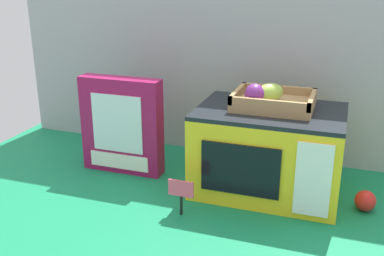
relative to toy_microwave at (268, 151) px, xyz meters
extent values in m
plane|color=#147A4C|center=(-0.17, 0.00, -0.12)|extent=(1.70, 1.70, 0.00)
cube|color=#A0A3A8|center=(-0.17, 0.26, 0.24)|extent=(1.61, 0.03, 0.73)
cube|color=yellow|center=(0.00, 0.00, -0.01)|extent=(0.41, 0.29, 0.24)
cube|color=black|center=(0.00, 0.00, 0.12)|extent=(0.41, 0.29, 0.01)
cube|color=black|center=(-0.05, -0.15, -0.01)|extent=(0.21, 0.01, 0.14)
cube|color=white|center=(0.14, -0.15, -0.01)|extent=(0.09, 0.01, 0.20)
cube|color=#A37F51|center=(0.00, 0.02, 0.14)|extent=(0.22, 0.18, 0.02)
cube|color=#A37F51|center=(0.00, -0.07, 0.16)|extent=(0.22, 0.01, 0.02)
cube|color=#A37F51|center=(0.00, 0.10, 0.16)|extent=(0.22, 0.01, 0.02)
cube|color=#A37F51|center=(-0.10, 0.02, 0.16)|extent=(0.01, 0.18, 0.02)
cube|color=#A37F51|center=(0.11, 0.02, 0.16)|extent=(0.01, 0.18, 0.02)
sphere|color=#72287F|center=(-0.04, -0.03, 0.17)|extent=(0.06, 0.06, 0.06)
ellipsoid|color=#9EC647|center=(-0.01, 0.00, 0.17)|extent=(0.10, 0.10, 0.05)
cube|color=#99144C|center=(-0.46, -0.01, 0.03)|extent=(0.26, 0.06, 0.31)
cube|color=silver|center=(-0.46, -0.04, 0.04)|extent=(0.17, 0.00, 0.18)
cube|color=white|center=(-0.46, -0.04, -0.08)|extent=(0.20, 0.00, 0.05)
cylinder|color=black|center=(-0.19, -0.22, -0.10)|extent=(0.01, 0.01, 0.06)
cube|color=#F44C6B|center=(-0.19, -0.22, -0.05)|extent=(0.07, 0.00, 0.05)
sphere|color=red|center=(0.28, -0.04, -0.10)|extent=(0.06, 0.06, 0.06)
camera|label=1|loc=(0.19, -1.23, 0.50)|focal=42.92mm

